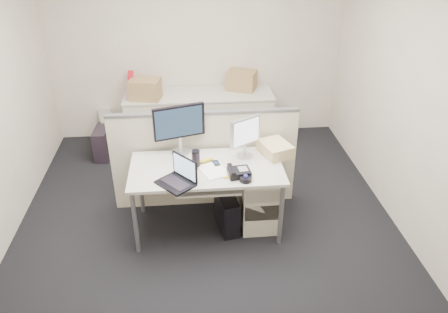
{
  "coord_description": "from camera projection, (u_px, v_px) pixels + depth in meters",
  "views": [
    {
      "loc": [
        -0.16,
        -3.66,
        2.94
      ],
      "look_at": [
        0.19,
        0.15,
        0.76
      ],
      "focal_mm": 35.0,
      "sensor_mm": 36.0,
      "label": 1
    }
  ],
  "objects": [
    {
      "name": "pc_tower_spare_silver",
      "position": [
        108.0,
        129.0,
        6.19
      ],
      "size": [
        0.29,
        0.49,
        0.43
      ],
      "primitive_type": "cube",
      "rotation": [
        0.0,
        0.0,
        0.26
      ],
      "color": "#B7B7BC",
      "rests_on": "floor"
    },
    {
      "name": "red_binder",
      "position": [
        132.0,
        84.0,
        5.89
      ],
      "size": [
        0.1,
        0.32,
        0.29
      ],
      "primitive_type": "cube",
      "rotation": [
        0.0,
        0.0,
        0.09
      ],
      "color": "red",
      "rests_on": "back_counter"
    },
    {
      "name": "pc_tower_spare_dark",
      "position": [
        103.0,
        143.0,
        5.84
      ],
      "size": [
        0.2,
        0.45,
        0.41
      ],
      "primitive_type": "cube",
      "rotation": [
        0.0,
        0.0,
        -0.06
      ],
      "color": "black",
      "rests_on": "floor"
    },
    {
      "name": "desk",
      "position": [
        207.0,
        173.0,
        4.31
      ],
      "size": [
        1.5,
        0.75,
        0.73
      ],
      "color": "beige",
      "rests_on": "floor"
    },
    {
      "name": "monitor_small",
      "position": [
        245.0,
        138.0,
        4.36
      ],
      "size": [
        0.39,
        0.33,
        0.42
      ],
      "primitive_type": "cube",
      "rotation": [
        0.0,
        0.0,
        0.54
      ],
      "color": "#B7B7BC",
      "rests_on": "desk"
    },
    {
      "name": "back_counter",
      "position": [
        199.0,
        119.0,
        6.13
      ],
      "size": [
        2.0,
        0.6,
        0.72
      ],
      "primitive_type": "cube",
      "color": "beige",
      "rests_on": "floor"
    },
    {
      "name": "desk_phone",
      "position": [
        239.0,
        173.0,
        4.13
      ],
      "size": [
        0.23,
        0.19,
        0.07
      ],
      "primitive_type": "cube",
      "rotation": [
        0.0,
        0.0,
        0.13
      ],
      "color": "black",
      "rests_on": "desk"
    },
    {
      "name": "drawer_pedestal",
      "position": [
        259.0,
        195.0,
        4.56
      ],
      "size": [
        0.4,
        0.55,
        0.65
      ],
      "primitive_type": "cube",
      "color": "beige",
      "rests_on": "floor"
    },
    {
      "name": "cardboard_box_right",
      "position": [
        241.0,
        81.0,
        6.03
      ],
      "size": [
        0.47,
        0.42,
        0.28
      ],
      "primitive_type": "cube",
      "rotation": [
        0.0,
        0.0,
        -0.39
      ],
      "color": "#A07752",
      "rests_on": "back_counter"
    },
    {
      "name": "banana",
      "position": [
        206.0,
        160.0,
        4.35
      ],
      "size": [
        0.17,
        0.11,
        0.04
      ],
      "primitive_type": "ellipsoid",
      "rotation": [
        0.0,
        0.0,
        0.41
      ],
      "color": "yellow",
      "rests_on": "desk"
    },
    {
      "name": "cardboard_box_left",
      "position": [
        145.0,
        90.0,
        5.72
      ],
      "size": [
        0.44,
        0.36,
        0.29
      ],
      "primitive_type": "cube",
      "rotation": [
        0.0,
        0.0,
        -0.2
      ],
      "color": "#A07752",
      "rests_on": "back_counter"
    },
    {
      "name": "wall_front",
      "position": [
        230.0,
        303.0,
        2.02
      ],
      "size": [
        4.0,
        0.02,
        2.7
      ],
      "primitive_type": "cube",
      "color": "#BBB0A3",
      "rests_on": "ground"
    },
    {
      "name": "sticky_pad",
      "position": [
        226.0,
        176.0,
        4.13
      ],
      "size": [
        0.1,
        0.1,
        0.01
      ],
      "primitive_type": "cube",
      "rotation": [
        0.0,
        0.0,
        0.22
      ],
      "color": "gold",
      "rests_on": "desk"
    },
    {
      "name": "keyboard_tray",
      "position": [
        208.0,
        187.0,
        4.17
      ],
      "size": [
        0.62,
        0.32,
        0.02
      ],
      "primitive_type": "cube",
      "color": "beige",
      "rests_on": "desk"
    },
    {
      "name": "monitor_main",
      "position": [
        179.0,
        130.0,
        4.4
      ],
      "size": [
        0.56,
        0.34,
        0.53
      ],
      "primitive_type": "cube",
      "rotation": [
        0.0,
        0.0,
        0.28
      ],
      "color": "black",
      "rests_on": "desk"
    },
    {
      "name": "paper_stack",
      "position": [
        213.0,
        171.0,
        4.21
      ],
      "size": [
        0.32,
        0.35,
        0.01
      ],
      "primitive_type": "cube",
      "rotation": [
        0.0,
        0.0,
        0.39
      ],
      "color": "white",
      "rests_on": "desk"
    },
    {
      "name": "wall_right",
      "position": [
        416.0,
        101.0,
        4.12
      ],
      "size": [
        0.02,
        4.5,
        2.7
      ],
      "primitive_type": "cube",
      "color": "#BBB0A3",
      "rests_on": "ground"
    },
    {
      "name": "wall_back",
      "position": [
        196.0,
        43.0,
        5.91
      ],
      "size": [
        4.0,
        0.02,
        2.7
      ],
      "primitive_type": "cube",
      "color": "#BBB0A3",
      "rests_on": "ground"
    },
    {
      "name": "cellphone",
      "position": [
        216.0,
        164.0,
        4.32
      ],
      "size": [
        0.08,
        0.12,
        0.02
      ],
      "primitive_type": "cube",
      "rotation": [
        0.0,
        0.0,
        0.21
      ],
      "color": "black",
      "rests_on": "desk"
    },
    {
      "name": "cubicle_partition",
      "position": [
        205.0,
        160.0,
        4.75
      ],
      "size": [
        2.0,
        0.06,
        1.1
      ],
      "primitive_type": "cube",
      "color": "beige",
      "rests_on": "floor"
    },
    {
      "name": "floor",
      "position": [
        208.0,
        226.0,
        4.64
      ],
      "size": [
        4.0,
        4.5,
        0.01
      ],
      "primitive_type": "cube",
      "color": "black",
      "rests_on": "ground"
    },
    {
      "name": "manila_folders",
      "position": [
        275.0,
        149.0,
        4.47
      ],
      "size": [
        0.36,
        0.4,
        0.13
      ],
      "primitive_type": "cube",
      "rotation": [
        0.0,
        0.0,
        0.35
      ],
      "color": "tan",
      "rests_on": "desk"
    },
    {
      "name": "trackball",
      "position": [
        246.0,
        179.0,
        4.05
      ],
      "size": [
        0.15,
        0.15,
        0.04
      ],
      "primitive_type": "cylinder",
      "rotation": [
        0.0,
        0.0,
        -0.37
      ],
      "color": "black",
      "rests_on": "desk"
    },
    {
      "name": "laptop",
      "position": [
        175.0,
        173.0,
        3.95
      ],
      "size": [
        0.4,
        0.41,
        0.25
      ],
      "primitive_type": "cube",
      "rotation": [
        0.0,
        0.0,
        -0.86
      ],
      "color": "black",
      "rests_on": "desk"
    },
    {
      "name": "pc_tower_desk",
      "position": [
        227.0,
        212.0,
        4.52
      ],
      "size": [
        0.24,
        0.45,
        0.39
      ],
      "primitive_type": "cube",
      "rotation": [
        0.0,
        0.0,
        0.17
      ],
      "color": "black",
      "rests_on": "floor"
    },
    {
      "name": "keyboard",
      "position": [
        202.0,
        183.0,
        4.19
      ],
      "size": [
        0.42,
        0.19,
        0.02
      ],
      "primitive_type": "cube",
      "rotation": [
        0.0,
        0.0,
        -0.11
      ],
      "color": "black",
      "rests_on": "keyboard_tray"
    },
    {
      "name": "travel_mug",
      "position": [
        196.0,
        159.0,
        4.24
      ],
      "size": [
        0.08,
        0.08,
        0.17
      ],
      "primitive_type": "cylinder",
      "rotation": [
        0.0,
        0.0,
        0.04
      ],
      "color": "black",
      "rests_on": "desk"
    }
  ]
}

